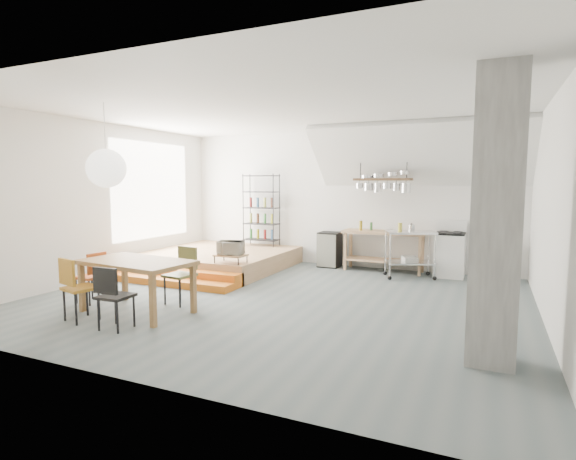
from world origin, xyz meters
The scene contains 26 objects.
floor centered at (0.00, 0.00, 0.00)m, with size 8.00×8.00×0.00m, color slate.
wall_back centered at (0.00, 3.50, 1.60)m, with size 8.00×0.04×3.20m, color silver.
wall_left centered at (-4.00, 0.00, 1.60)m, with size 0.04×7.00×3.20m, color silver.
wall_right centered at (4.00, 0.00, 1.60)m, with size 0.04×7.00×3.20m, color silver.
ceiling centered at (0.00, 0.00, 3.20)m, with size 8.00×7.00×0.02m, color white.
slope_ceiling centered at (1.80, 2.90, 2.55)m, with size 4.40×1.80×0.15m, color white.
window_pane centered at (-3.98, 1.50, 1.80)m, with size 0.02×2.50×2.20m, color white.
platform centered at (-2.50, 2.00, 0.20)m, with size 3.00×3.00×0.40m, color #A78253.
step_lower centered at (-2.50, 0.05, 0.07)m, with size 3.00×0.35×0.13m, color orange.
step_upper centered at (-2.50, 0.40, 0.13)m, with size 3.00×0.35×0.27m, color orange.
concrete_column centered at (3.30, -1.50, 1.60)m, with size 0.50×0.50×3.20m, color slate.
kitchen_counter centered at (1.10, 3.15, 0.63)m, with size 1.80×0.60×0.91m.
stove centered at (2.50, 3.16, 0.48)m, with size 0.60×0.60×1.18m.
pot_rack centered at (1.13, 2.92, 1.98)m, with size 1.20×0.50×1.43m.
wire_shelving centered at (-2.00, 3.20, 1.33)m, with size 0.88×0.38×1.80m.
microwave_shelf centered at (-1.40, 0.75, 0.55)m, with size 0.60×0.40×0.16m.
paper_lantern centered at (-2.22, -1.54, 2.20)m, with size 0.60×0.60×0.60m, color white.
dining_table centered at (-1.62, -1.60, 0.72)m, with size 1.79×1.12×0.81m.
chair_mustard centered at (-2.08, -2.32, 0.55)m, with size 0.51×0.51×0.92m.
chair_black centered at (-1.32, -2.40, 0.52)m, with size 0.42×0.42×0.87m.
chair_olive centered at (-1.33, -0.86, 0.55)m, with size 0.47×0.47×0.92m.
chair_red centered at (-2.66, -1.49, 0.50)m, with size 0.40×0.40×0.84m.
rolling_cart centered at (1.75, 2.69, 0.63)m, with size 1.12×0.88×0.98m.
mini_fridge centered at (-0.18, 3.20, 0.41)m, with size 0.48×0.48×0.82m, color black.
microwave centered at (-1.40, 0.75, 0.70)m, with size 0.49×0.33×0.27m, color beige.
bowl centered at (1.27, 3.10, 0.93)m, with size 0.20×0.20×0.05m, color silver.
Camera 1 is at (3.24, -6.77, 1.97)m, focal length 28.00 mm.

